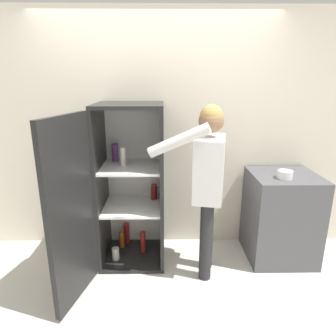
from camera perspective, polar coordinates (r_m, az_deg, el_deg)
name	(u,v)px	position (r m, az deg, el deg)	size (l,w,h in m)	color
ground_plane	(156,294)	(2.91, -2.21, -22.92)	(12.00, 12.00, 0.00)	beige
wall_back	(157,134)	(3.28, -2.09, 6.45)	(7.00, 0.06, 2.55)	beige
refrigerator	(121,190)	(2.99, -8.96, -4.07)	(0.86, 1.26, 1.63)	black
person	(208,173)	(2.73, 7.65, -0.90)	(0.73, 0.59, 1.65)	#262628
counter	(281,216)	(3.41, 20.64, -8.61)	(0.67, 0.64, 0.93)	#4C4C51
bowl	(285,175)	(3.11, 21.40, -1.16)	(0.14, 0.14, 0.08)	white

